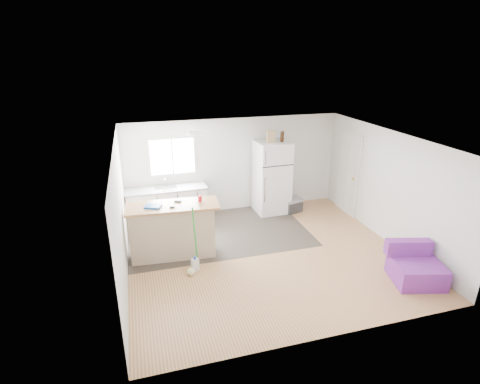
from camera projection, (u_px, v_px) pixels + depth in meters
name	position (u px, v px, depth m)	size (l,w,h in m)	color
room	(268.00, 201.00, 7.29)	(5.51, 5.01, 2.41)	olive
vinyl_zone	(218.00, 232.00, 8.65)	(4.05, 2.50, 0.00)	#342D27
window	(172.00, 156.00, 9.00)	(1.18, 0.06, 0.98)	white
interior_door	(348.00, 174.00, 9.45)	(0.11, 0.92, 2.10)	white
ceiling_fixture	(194.00, 133.00, 7.65)	(0.30, 0.30, 0.07)	white
kitchen_cabinets	(167.00, 204.00, 9.08)	(1.95, 0.63, 1.14)	white
peninsula	(173.00, 230.00, 7.50)	(1.85, 0.81, 1.11)	tan
refrigerator	(272.00, 177.00, 9.50)	(0.85, 0.81, 1.85)	white
cooler	(293.00, 205.00, 9.70)	(0.53, 0.42, 0.35)	#2D2D2F
purple_seat	(415.00, 268.00, 6.78)	(1.01, 0.98, 0.69)	#772D95
cleaner_jug	(195.00, 264.00, 7.11)	(0.15, 0.12, 0.29)	silver
mop	(192.00, 263.00, 6.97)	(0.27, 0.38, 1.38)	green
red_cup	(200.00, 198.00, 7.47)	(0.08, 0.08, 0.12)	red
blue_tray	(153.00, 206.00, 7.20)	(0.30, 0.22, 0.04)	#134CB5
tool_a	(178.00, 201.00, 7.45)	(0.14, 0.05, 0.03)	black
tool_b	(172.00, 207.00, 7.18)	(0.10, 0.04, 0.03)	black
cardboard_box	(271.00, 136.00, 9.02)	(0.20, 0.10, 0.30)	tan
bottle_left	(282.00, 137.00, 9.10)	(0.07, 0.07, 0.25)	#351A09
bottle_right	(283.00, 136.00, 9.18)	(0.07, 0.07, 0.25)	#351A09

